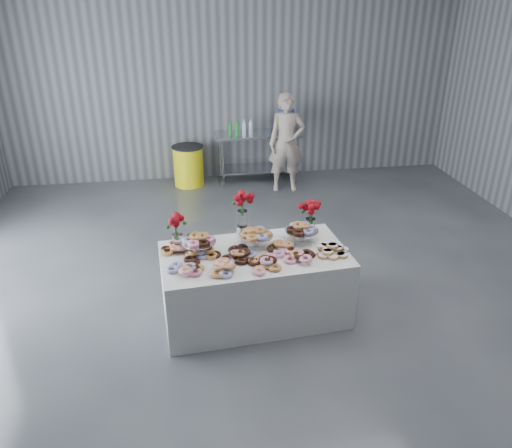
{
  "coord_description": "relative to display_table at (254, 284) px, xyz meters",
  "views": [
    {
      "loc": [
        -0.97,
        -4.37,
        3.22
      ],
      "look_at": [
        -0.23,
        0.42,
        0.9
      ],
      "focal_mm": 35.0,
      "sensor_mm": 36.0,
      "label": 1
    }
  ],
  "objects": [
    {
      "name": "ground",
      "position": [
        0.3,
        -0.06,
        -0.38
      ],
      "size": [
        9.0,
        9.0,
        0.0
      ],
      "primitive_type": "plane",
      "color": "#37393F",
      "rests_on": "ground"
    },
    {
      "name": "room_walls",
      "position": [
        0.03,
        0.01,
        2.26
      ],
      "size": [
        8.04,
        9.04,
        4.02
      ],
      "color": "gray",
      "rests_on": "ground"
    },
    {
      "name": "display_table",
      "position": [
        0.0,
        0.0,
        0.0
      ],
      "size": [
        1.97,
        1.15,
        0.75
      ],
      "primitive_type": "cube",
      "rotation": [
        0.0,
        0.0,
        0.08
      ],
      "color": "silver",
      "rests_on": "ground"
    },
    {
      "name": "prep_table",
      "position": [
        0.68,
        4.04,
        0.24
      ],
      "size": [
        1.5,
        0.6,
        0.9
      ],
      "color": "silver",
      "rests_on": "ground"
    },
    {
      "name": "donut_mounds",
      "position": [
        0.0,
        -0.05,
        0.42
      ],
      "size": [
        1.86,
        0.94,
        0.09
      ],
      "primitive_type": null,
      "rotation": [
        0.0,
        0.0,
        0.08
      ],
      "color": "#C37647",
      "rests_on": "display_table"
    },
    {
      "name": "cake_stand_left",
      "position": [
        -0.56,
        0.11,
        0.52
      ],
      "size": [
        0.36,
        0.36,
        0.17
      ],
      "color": "silver",
      "rests_on": "display_table"
    },
    {
      "name": "cake_stand_mid",
      "position": [
        0.04,
        0.15,
        0.52
      ],
      "size": [
        0.36,
        0.36,
        0.17
      ],
      "color": "silver",
      "rests_on": "display_table"
    },
    {
      "name": "cake_stand_right",
      "position": [
        0.54,
        0.19,
        0.52
      ],
      "size": [
        0.36,
        0.36,
        0.17
      ],
      "color": "silver",
      "rests_on": "display_table"
    },
    {
      "name": "danish_pile",
      "position": [
        0.76,
        -0.09,
        0.43
      ],
      "size": [
        0.48,
        0.48,
        0.11
      ],
      "primitive_type": null,
      "color": "white",
      "rests_on": "display_table"
    },
    {
      "name": "bouquet_left",
      "position": [
        -0.77,
        0.19,
        0.67
      ],
      "size": [
        0.26,
        0.26,
        0.42
      ],
      "color": "white",
      "rests_on": "display_table"
    },
    {
      "name": "bouquet_right",
      "position": [
        0.67,
        0.35,
        0.67
      ],
      "size": [
        0.26,
        0.26,
        0.42
      ],
      "color": "white",
      "rests_on": "display_table"
    },
    {
      "name": "bouquet_center",
      "position": [
        -0.08,
        0.34,
        0.75
      ],
      "size": [
        0.26,
        0.26,
        0.57
      ],
      "color": "silver",
      "rests_on": "display_table"
    },
    {
      "name": "water_jug",
      "position": [
        1.18,
        4.04,
        0.77
      ],
      "size": [
        0.28,
        0.28,
        0.55
      ],
      "color": "blue",
      "rests_on": "prep_table"
    },
    {
      "name": "drink_bottles",
      "position": [
        0.36,
        3.94,
        0.66
      ],
      "size": [
        0.54,
        0.08,
        0.27
      ],
      "primitive_type": null,
      "color": "#268C33",
      "rests_on": "prep_table"
    },
    {
      "name": "person",
      "position": [
        1.09,
        3.57,
        0.46
      ],
      "size": [
        0.64,
        0.46,
        1.67
      ],
      "primitive_type": "imported",
      "rotation": [
        0.0,
        0.0,
        -0.1
      ],
      "color": "#CC8C93",
      "rests_on": "ground"
    },
    {
      "name": "trash_barrel",
      "position": [
        -0.56,
        4.04,
        -0.02
      ],
      "size": [
        0.56,
        0.56,
        0.71
      ],
      "rotation": [
        0.0,
        0.0,
        -0.21
      ],
      "color": "#FFF315",
      "rests_on": "ground"
    }
  ]
}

